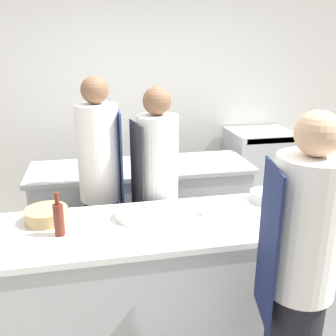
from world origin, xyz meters
TOP-DOWN VIEW (x-y plane):
  - ground_plane at (0.00, 0.00)m, footprint 16.00×16.00m
  - wall_back at (0.00, 2.13)m, footprint 8.00×0.06m
  - prep_counter at (0.00, 0.00)m, footprint 2.37×0.72m
  - pass_counter at (-0.08, 1.21)m, footprint 2.08×0.69m
  - oven_range at (1.39, 1.77)m, footprint 0.70×0.62m
  - chef_at_prep_near at (0.47, -0.67)m, footprint 0.39×0.37m
  - chef_at_stove at (-0.47, 0.68)m, footprint 0.34×0.32m
  - chef_at_pass_far at (-0.04, 0.57)m, footprint 0.36×0.34m
  - bottle_olive_oil at (0.86, 0.00)m, footprint 0.07×0.07m
  - bottle_vinegar at (-0.74, -0.03)m, footprint 0.06×0.06m
  - bowl_mixing_large at (0.69, 0.19)m, footprint 0.22×0.22m
  - bowl_prep_small at (-0.28, 0.11)m, footprint 0.26×0.26m
  - bowl_ceramic_blue at (-0.84, 0.17)m, footprint 0.27×0.27m
  - bowl_wooden_salad at (0.98, 0.09)m, footprint 0.20×0.20m
  - cup at (0.20, 0.06)m, footprint 0.07×0.07m

SIDE VIEW (x-z plane):
  - ground_plane at x=0.00m, z-range 0.00..0.00m
  - prep_counter at x=0.00m, z-range 0.00..0.90m
  - pass_counter at x=-0.08m, z-range 0.00..0.90m
  - oven_range at x=1.39m, z-range 0.00..1.04m
  - chef_at_pass_far at x=-0.04m, z-range 0.01..1.71m
  - chef_at_prep_near at x=0.47m, z-range 0.01..1.72m
  - chef_at_stove at x=-0.47m, z-range 0.01..1.79m
  - bowl_prep_small at x=-0.28m, z-range 0.90..0.95m
  - bowl_wooden_salad at x=0.98m, z-range 0.90..0.96m
  - bowl_mixing_large at x=0.69m, z-range 0.90..0.97m
  - bowl_ceramic_blue at x=-0.84m, z-range 0.90..0.98m
  - cup at x=0.20m, z-range 0.90..1.00m
  - bottle_olive_oil at x=0.86m, z-range 0.88..1.07m
  - bottle_vinegar at x=-0.74m, z-range 0.87..1.14m
  - wall_back at x=0.00m, z-range 0.00..2.80m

